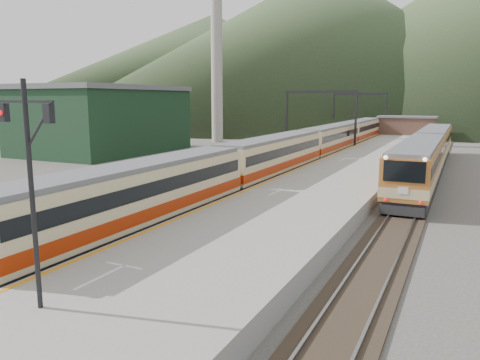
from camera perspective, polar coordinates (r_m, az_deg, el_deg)
The scene contains 16 objects.
track_main at distance 48.05m, azimuth 7.92°, elevation 1.60°, with size 2.60×200.00×0.23m.
track_far at distance 49.78m, azimuth 2.43°, elevation 1.97°, with size 2.60×200.00×0.23m.
track_second at distance 45.93m, azimuth 21.71°, elevation 0.62°, with size 2.60×200.00×0.23m.
platform at distance 44.68m, azimuth 14.00°, elevation 1.34°, with size 8.00×100.00×1.00m, color gray.
gantry_near at distance 62.77m, azimuth 9.77°, elevation 8.51°, with size 9.55×0.25×8.00m.
gantry_far at distance 87.07m, azimuth 14.36°, elevation 8.67°, with size 9.55×0.25×8.00m.
warehouse at distance 63.61m, azimuth -16.34°, elevation 7.13°, with size 14.50×20.50×8.60m.
smokestack at distance 76.98m, azimuth -2.86°, elevation 15.87°, with size 1.80×1.80×30.00m, color #9E998E.
station_shed at distance 83.91m, azimuth 19.69°, elevation 6.31°, with size 9.40×4.40×3.10m.
hill_a at distance 204.09m, azimuth 10.41°, elevation 16.16°, with size 180.00×180.00×60.00m, color #304326.
hill_d at distance 280.50m, azimuth -3.17°, elevation 14.01°, with size 200.00×200.00×55.00m, color #304326.
main_train at distance 48.51m, azimuth 8.23°, elevation 3.81°, with size 2.68×73.65×3.27m.
second_train at distance 46.81m, azimuth 21.95°, elevation 3.06°, with size 2.78×37.87×3.39m.
signal_mast at distance 13.87m, azimuth -24.22°, elevation 0.94°, with size 2.20×0.29×6.39m.
short_signal_b at distance 35.30m, azimuth -5.34°, elevation 0.99°, with size 0.24×0.19×2.27m.
short_signal_c at distance 33.56m, azimuth -14.37°, elevation 0.26°, with size 0.25×0.20×2.27m.
Camera 1 is at (14.41, -5.34, 6.85)m, focal length 35.00 mm.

